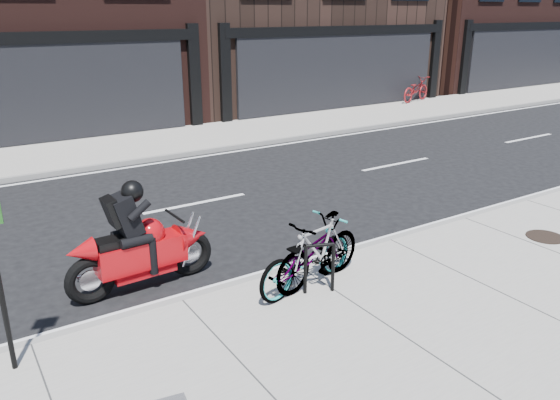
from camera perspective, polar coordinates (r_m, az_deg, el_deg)
ground at (r=10.43m, az=-4.28°, el=-3.49°), size 120.00×120.00×0.00m
sidewalk_near at (r=6.94m, az=16.74°, el=-16.40°), size 60.00×6.00×0.13m
sidewalk_far at (r=17.32m, az=-16.69°, el=5.22°), size 60.00×3.50×0.13m
bike_rack at (r=7.89m, az=4.14°, el=-6.66°), size 0.43×0.21×0.77m
bicycle_front at (r=8.01m, az=2.78°, el=-5.83°), size 2.00×1.06×1.00m
bicycle_rear at (r=8.11m, az=4.06°, el=-5.27°), size 1.83×0.85×1.06m
motorcycle at (r=8.45m, az=-13.72°, el=-4.46°), size 2.32×0.54×1.73m
bicycle_far at (r=25.62m, az=14.00°, el=11.16°), size 2.17×1.25×1.08m
manhole_cover at (r=11.00m, az=25.97°, el=-3.48°), size 0.86×0.86×0.02m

